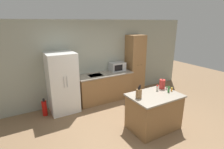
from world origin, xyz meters
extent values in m
plane|color=#846647|center=(0.00, 0.00, 0.00)|extent=(14.00, 14.00, 0.00)
cube|color=#9EA393|center=(0.00, 2.33, 1.30)|extent=(7.20, 0.06, 2.60)
cube|color=white|center=(-1.35, 1.94, 0.86)|extent=(0.79, 0.73, 1.73)
cylinder|color=silver|center=(-1.39, 1.56, 1.00)|extent=(0.02, 0.02, 0.30)
cylinder|color=silver|center=(-1.31, 1.56, 1.00)|extent=(0.02, 0.02, 0.30)
cube|color=olive|center=(0.03, 1.99, 0.44)|extent=(1.82, 0.63, 0.88)
cube|color=gray|center=(0.03, 1.99, 0.90)|extent=(1.86, 0.67, 0.03)
cube|color=#9EA0A3|center=(-0.29, 1.99, 0.91)|extent=(0.44, 0.34, 0.01)
cube|color=olive|center=(1.30, 2.05, 1.05)|extent=(0.58, 0.50, 2.10)
sphere|color=black|center=(1.23, 1.79, 1.09)|extent=(0.02, 0.02, 0.02)
sphere|color=black|center=(1.37, 1.79, 1.09)|extent=(0.02, 0.02, 0.02)
cube|color=olive|center=(0.31, -0.05, 0.42)|extent=(1.16, 0.80, 0.85)
cube|color=gray|center=(0.31, -0.05, 0.86)|extent=(1.22, 0.86, 0.03)
cube|color=#B2B5B7|center=(0.58, 2.10, 1.06)|extent=(0.51, 0.36, 0.29)
cube|color=black|center=(0.52, 1.91, 1.06)|extent=(0.31, 0.01, 0.20)
cube|color=olive|center=(-0.14, -0.01, 0.99)|extent=(0.10, 0.09, 0.21)
cylinder|color=black|center=(-0.18, -0.02, 1.13)|extent=(0.02, 0.02, 0.08)
cylinder|color=black|center=(-0.16, -0.01, 1.12)|extent=(0.02, 0.02, 0.06)
cylinder|color=black|center=(-0.14, -0.02, 1.15)|extent=(0.02, 0.02, 0.11)
cylinder|color=black|center=(-0.13, -0.01, 1.13)|extent=(0.02, 0.02, 0.07)
cylinder|color=black|center=(-0.11, -0.01, 1.15)|extent=(0.02, 0.02, 0.10)
cylinder|color=orange|center=(0.82, -0.09, 0.92)|extent=(0.04, 0.04, 0.08)
cylinder|color=#E5DB4C|center=(0.82, -0.09, 0.97)|extent=(0.03, 0.03, 0.02)
cylinder|color=#337033|center=(0.71, -0.10, 0.95)|extent=(0.05, 0.05, 0.13)
cylinder|color=#286628|center=(0.71, -0.10, 1.02)|extent=(0.04, 0.04, 0.03)
cylinder|color=beige|center=(0.80, 0.06, 0.92)|extent=(0.04, 0.04, 0.07)
cylinder|color=#286628|center=(0.80, 0.06, 0.96)|extent=(0.03, 0.03, 0.02)
cylinder|color=beige|center=(0.53, 0.11, 0.94)|extent=(0.05, 0.05, 0.12)
cylinder|color=red|center=(0.53, 0.11, 1.02)|extent=(0.04, 0.04, 0.03)
cylinder|color=#B72D28|center=(0.75, 0.17, 1.00)|extent=(0.15, 0.15, 0.24)
sphere|color=#262628|center=(0.75, 0.17, 1.13)|extent=(0.02, 0.02, 0.02)
cylinder|color=red|center=(-1.91, 1.91, 0.21)|extent=(0.13, 0.13, 0.43)
cylinder|color=black|center=(-1.91, 1.91, 0.46)|extent=(0.06, 0.06, 0.08)
camera|label=1|loc=(-2.46, -2.84, 2.54)|focal=28.00mm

